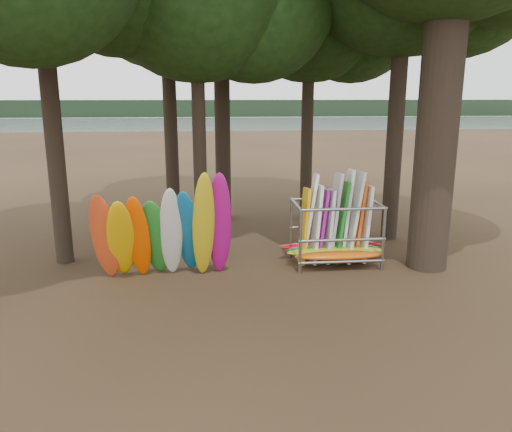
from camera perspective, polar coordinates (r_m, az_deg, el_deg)
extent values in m
plane|color=#47331E|center=(13.98, -0.33, -7.05)|extent=(120.00, 120.00, 0.00)
plane|color=gray|center=(73.20, -4.89, 9.66)|extent=(160.00, 160.00, 0.00)
cube|color=black|center=(123.07, -5.35, 12.15)|extent=(160.00, 4.00, 4.00)
cylinder|color=black|center=(15.65, -22.74, 15.21)|extent=(0.51, 0.51, 11.30)
cylinder|color=black|center=(19.23, -9.93, 15.02)|extent=(0.50, 0.50, 10.95)
cylinder|color=black|center=(20.43, -4.01, 19.82)|extent=(0.62, 0.62, 14.32)
cylinder|color=black|center=(20.37, 5.96, 13.99)|extent=(0.48, 0.48, 10.20)
cylinder|color=black|center=(16.16, -6.63, 13.72)|extent=(0.43, 0.43, 9.99)
cylinder|color=black|center=(17.74, 16.05, 15.85)|extent=(0.56, 0.56, 11.57)
cylinder|color=black|center=(14.95, 20.77, 18.35)|extent=(1.14, 1.14, 12.77)
ellipsoid|color=#C43F1A|center=(13.84, -16.92, -2.34)|extent=(0.79, 1.20, 2.63)
ellipsoid|color=#E6A806|center=(13.71, -15.16, -2.65)|extent=(0.94, 1.81, 2.56)
ellipsoid|color=#E94900|center=(13.73, -13.31, -2.40)|extent=(0.67, 1.26, 2.56)
ellipsoid|color=#217122|center=(13.89, -11.40, -2.45)|extent=(0.91, 1.37, 2.43)
ellipsoid|color=beige|center=(13.66, -9.67, -1.90)|extent=(0.71, 1.34, 2.75)
ellipsoid|color=#116297|center=(13.78, -7.81, -1.87)|extent=(0.80, 1.64, 2.69)
ellipsoid|color=gold|center=(13.46, -6.02, -1.11)|extent=(0.76, 1.37, 3.16)
ellipsoid|color=#9A0D6C|center=(13.64, -4.18, -0.97)|extent=(0.67, 1.17, 3.10)
ellipsoid|color=#D3560B|center=(14.71, 9.51, -4.46)|extent=(2.63, 0.55, 0.24)
ellipsoid|color=#AEB117|center=(15.05, 9.15, -4.03)|extent=(2.98, 0.55, 0.24)
ellipsoid|color=#19722D|center=(15.30, 8.88, -3.71)|extent=(2.83, 0.55, 0.24)
ellipsoid|color=red|center=(15.63, 8.55, -3.33)|extent=(3.23, 0.55, 0.24)
cube|color=#DDA10B|center=(14.92, 5.50, -1.21)|extent=(0.32, 0.77, 2.30)
cube|color=white|center=(15.07, 6.08, -0.23)|extent=(0.56, 0.76, 2.71)
cube|color=white|center=(14.95, 6.92, -1.03)|extent=(0.31, 0.77, 2.39)
cube|color=#971992|center=(15.16, 7.48, -1.15)|extent=(0.39, 0.75, 2.23)
cube|color=silver|center=(15.07, 8.29, -1.24)|extent=(0.32, 0.77, 2.25)
cube|color=silver|center=(15.24, 8.82, -0.19)|extent=(0.48, 0.82, 2.71)
cube|color=#186F20|center=(15.12, 9.69, -0.76)|extent=(0.47, 0.76, 2.49)
cube|color=white|center=(15.32, 10.19, 0.04)|extent=(0.41, 0.79, 2.82)
cube|color=silver|center=(15.16, 11.10, -0.19)|extent=(0.56, 0.81, 2.78)
cube|color=#DA5718|center=(15.40, 11.57, -0.56)|extent=(0.42, 0.78, 2.51)
cube|color=white|center=(15.35, 12.36, -0.96)|extent=(0.33, 0.78, 2.35)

